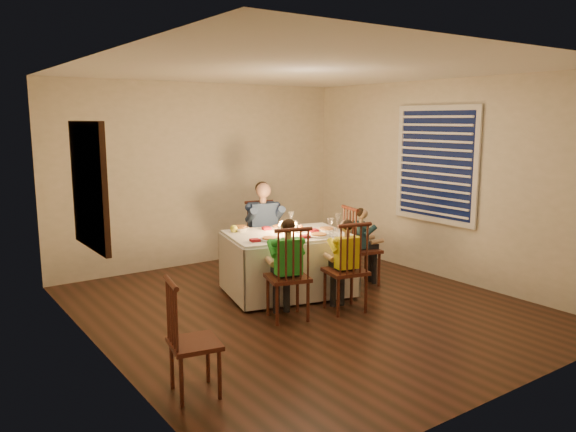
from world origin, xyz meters
TOP-DOWN VIEW (x-y plane):
  - ground at (0.00, 0.00)m, footprint 5.00×5.00m
  - wall_left at (-2.25, 0.00)m, footprint 0.02×5.00m
  - wall_right at (2.25, 0.00)m, footprint 0.02×5.00m
  - wall_back at (0.00, 2.50)m, footprint 4.50×0.02m
  - ceiling at (0.00, 0.00)m, footprint 5.00×5.00m
  - dining_table at (0.13, 0.54)m, footprint 1.63×1.33m
  - chair_adult at (0.29, 1.32)m, footprint 0.50×0.48m
  - chair_near_left at (-0.37, -0.17)m, footprint 0.51×0.50m
  - chair_near_right at (0.30, -0.33)m, footprint 0.49×0.48m
  - chair_end at (1.13, 0.32)m, footprint 0.48×0.50m
  - chair_extra at (-1.90, -1.12)m, footprint 0.43×0.44m
  - adult at (0.29, 1.32)m, footprint 0.56×0.53m
  - child_green at (-0.37, -0.17)m, footprint 0.44×0.42m
  - child_yellow at (0.30, -0.33)m, footprint 0.39×0.37m
  - child_teal at (1.13, 0.32)m, footprint 0.35×0.36m
  - setting_adult at (0.23, 0.84)m, footprint 0.31×0.31m
  - setting_green at (-0.25, 0.34)m, footprint 0.31×0.31m
  - setting_yellow at (0.32, 0.18)m, footprint 0.31×0.31m
  - setting_teal at (0.63, 0.40)m, footprint 0.31×0.31m
  - candle_left at (0.03, 0.56)m, footprint 0.06×0.06m
  - candle_right at (0.24, 0.51)m, footprint 0.06×0.06m
  - squash at (-0.36, 0.96)m, footprint 0.09×0.09m
  - orange_fruit at (0.32, 0.54)m, footprint 0.08×0.08m
  - serving_bowl at (-0.26, 0.97)m, footprint 0.23×0.23m
  - wall_mirror at (-2.22, 0.30)m, footprint 0.06×0.95m
  - window_blinds at (2.21, 0.10)m, footprint 0.07×1.34m

SIDE VIEW (x-z plane):
  - ground at x=0.00m, z-range 0.00..0.00m
  - chair_adult at x=0.29m, z-range -0.51..0.51m
  - chair_near_left at x=-0.37m, z-range -0.51..0.51m
  - chair_near_right at x=0.30m, z-range -0.51..0.51m
  - chair_end at x=1.13m, z-range -0.51..0.51m
  - chair_extra at x=-1.90m, z-range -0.46..0.46m
  - adult at x=0.29m, z-range -0.64..0.64m
  - child_green at x=-0.37m, z-range -0.54..0.54m
  - child_yellow at x=0.30m, z-range -0.51..0.51m
  - child_teal at x=1.13m, z-range -0.49..0.49m
  - dining_table at x=0.13m, z-range 0.17..0.89m
  - setting_adult at x=0.23m, z-range 0.75..0.76m
  - setting_green at x=-0.25m, z-range 0.75..0.76m
  - setting_yellow at x=0.32m, z-range 0.75..0.76m
  - setting_teal at x=0.63m, z-range 0.75..0.76m
  - serving_bowl at x=-0.26m, z-range 0.75..0.79m
  - orange_fruit at x=0.32m, z-range 0.75..0.83m
  - squash at x=-0.36m, z-range 0.75..0.84m
  - candle_left at x=0.03m, z-range 0.75..0.85m
  - candle_right at x=0.24m, z-range 0.75..0.85m
  - wall_left at x=-2.25m, z-range 0.00..2.60m
  - wall_right at x=2.25m, z-range 0.00..2.60m
  - wall_back at x=0.00m, z-range 0.00..2.60m
  - wall_mirror at x=-2.22m, z-range 0.92..2.08m
  - window_blinds at x=2.21m, z-range 0.73..2.27m
  - ceiling at x=0.00m, z-range 2.60..2.60m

